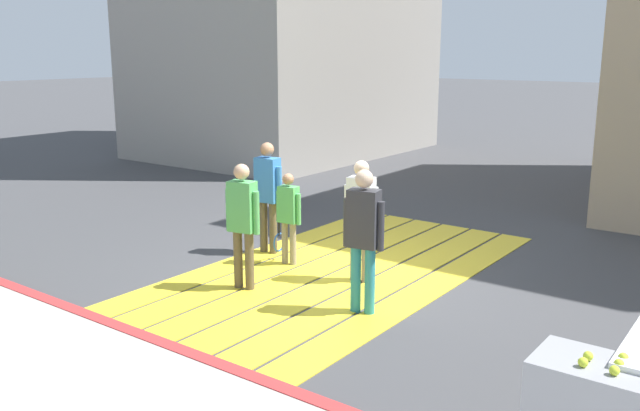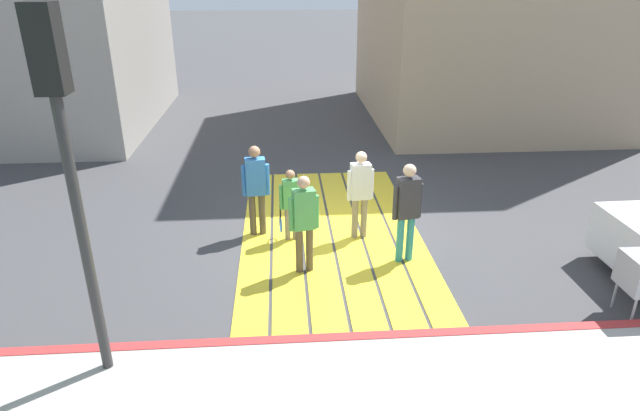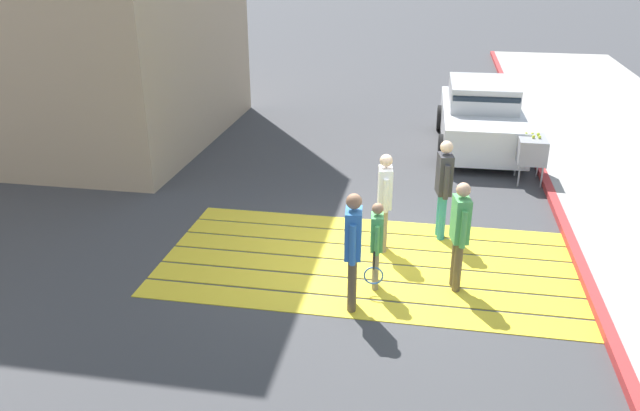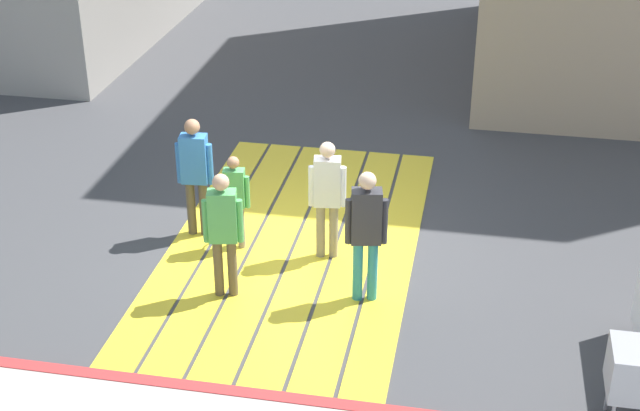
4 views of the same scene
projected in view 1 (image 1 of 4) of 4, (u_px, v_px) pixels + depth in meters
ground_plane at (338, 271)px, 9.53m from camera, size 120.00×120.00×0.00m
crosswalk_stripes at (338, 270)px, 9.52m from camera, size 6.40×3.25×0.01m
curb_painted at (157, 345)px, 6.97m from camera, size 0.16×40.00×0.13m
tennis_ball_cart at (592, 396)px, 4.68m from camera, size 0.56×0.80×1.02m
pedestrian_adult_lead at (363, 231)px, 7.78m from camera, size 0.28×0.49×1.71m
pedestrian_adult_trailing at (361, 212)px, 8.88m from camera, size 0.25×0.48×1.64m
pedestrian_adult_side at (243, 217)px, 8.59m from camera, size 0.27×0.48×1.64m
pedestrian_teen_behind at (268, 190)px, 10.14m from camera, size 0.25×0.50×1.70m
pedestrian_child_with_racket at (288, 214)px, 9.64m from camera, size 0.28×0.42×1.34m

